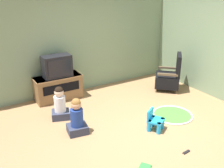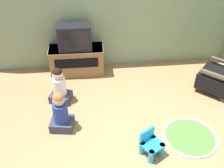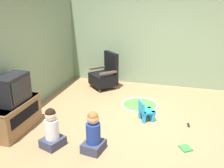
{
  "view_description": "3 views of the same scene",
  "coord_description": "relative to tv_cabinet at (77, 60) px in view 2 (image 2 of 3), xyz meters",
  "views": [
    {
      "loc": [
        -2.75,
        -3.37,
        2.71
      ],
      "look_at": [
        -0.18,
        0.86,
        0.74
      ],
      "focal_mm": 42.0,
      "sensor_mm": 36.0,
      "label": 1
    },
    {
      "loc": [
        -0.58,
        -2.5,
        3.17
      ],
      "look_at": [
        -0.26,
        0.67,
        0.81
      ],
      "focal_mm": 42.0,
      "sensor_mm": 36.0,
      "label": 2
    },
    {
      "loc": [
        -4.61,
        -0.65,
        2.5
      ],
      "look_at": [
        -0.01,
        0.62,
        0.81
      ],
      "focal_mm": 42.0,
      "sensor_mm": 36.0,
      "label": 3
    }
  ],
  "objects": [
    {
      "name": "tv_cabinet",
      "position": [
        0.0,
        0.0,
        0.0
      ],
      "size": [
        1.12,
        0.47,
        0.59
      ],
      "color": "brown",
      "rests_on": "ground_plane"
    },
    {
      "name": "yellow_kid_chair",
      "position": [
        1.08,
        -2.3,
        -0.14
      ],
      "size": [
        0.39,
        0.39,
        0.41
      ],
      "rotation": [
        0.0,
        0.0,
        0.55
      ],
      "color": "#1E99DB",
      "rests_on": "ground_plane"
    },
    {
      "name": "television",
      "position": [
        0.0,
        -0.03,
        0.54
      ],
      "size": [
        0.66,
        0.36,
        0.52
      ],
      "color": "black",
      "rests_on": "tv_cabinet"
    },
    {
      "name": "child_watching_center",
      "position": [
        -0.25,
        -1.64,
        0.0
      ],
      "size": [
        0.41,
        0.37,
        0.72
      ],
      "rotation": [
        0.0,
        0.0,
        -0.15
      ],
      "color": "#33384C",
      "rests_on": "ground_plane"
    },
    {
      "name": "play_mat",
      "position": [
        1.79,
        -2.06,
        -0.3
      ],
      "size": [
        0.86,
        0.86,
        0.04
      ],
      "color": "green",
      "rests_on": "ground_plane"
    },
    {
      "name": "wall_back",
      "position": [
        0.64,
        0.31,
        1.01
      ],
      "size": [
        5.62,
        0.12,
        2.63
      ],
      "color": "gray",
      "rests_on": "ground_plane"
    },
    {
      "name": "black_armchair",
      "position": [
        2.71,
        -0.93,
        0.05
      ],
      "size": [
        0.86,
        0.87,
        0.97
      ],
      "rotation": [
        0.0,
        0.0,
        3.95
      ],
      "color": "brown",
      "rests_on": "ground_plane"
    },
    {
      "name": "child_watching_left",
      "position": [
        -0.31,
        -0.92,
        -0.0
      ],
      "size": [
        0.44,
        0.42,
        0.71
      ],
      "rotation": [
        0.0,
        0.0,
        -0.33
      ],
      "color": "#33384C",
      "rests_on": "ground_plane"
    },
    {
      "name": "ground_plane",
      "position": [
        0.83,
        -2.28,
        -0.31
      ],
      "size": [
        30.0,
        30.0,
        0.0
      ],
      "primitive_type": "plane",
      "color": "#9E754C"
    }
  ]
}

